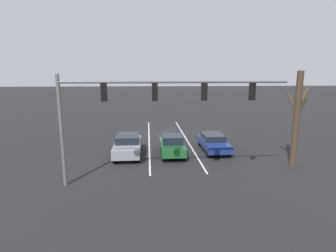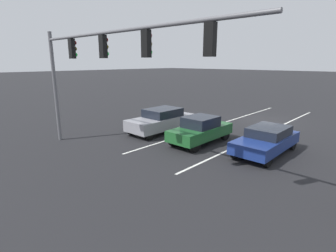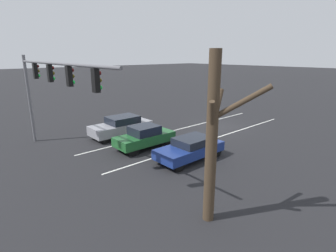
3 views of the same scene
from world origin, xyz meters
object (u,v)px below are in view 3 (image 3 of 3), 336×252
at_px(car_gray_rightlane_front, 121,126).
at_px(car_darkgreen_midlane_front, 145,137).
at_px(bare_tree_near, 213,136).
at_px(car_navy_leftlane_front, 190,148).
at_px(traffic_signal_gantry, 48,81).

height_order(car_gray_rightlane_front, car_darkgreen_midlane_front, same).
bearing_deg(car_gray_rightlane_front, bare_tree_near, 164.70).
relative_size(car_navy_leftlane_front, traffic_signal_gantry, 0.35).
relative_size(car_navy_leftlane_front, car_darkgreen_midlane_front, 1.06).
distance_m(car_navy_leftlane_front, car_gray_rightlane_front, 6.90).
bearing_deg(car_gray_rightlane_front, car_navy_leftlane_front, -175.13).
xyz_separation_m(car_navy_leftlane_front, traffic_signal_gantry, (5.45, 6.05, 4.00)).
xyz_separation_m(car_darkgreen_midlane_front, bare_tree_near, (-8.13, 2.89, 2.56)).
xyz_separation_m(car_gray_rightlane_front, bare_tree_near, (-11.52, 3.15, 2.56)).
distance_m(car_darkgreen_midlane_front, traffic_signal_gantry, 6.82).
height_order(car_navy_leftlane_front, car_darkgreen_midlane_front, car_darkgreen_midlane_front).
relative_size(car_gray_rightlane_front, bare_tree_near, 0.74).
xyz_separation_m(car_darkgreen_midlane_front, traffic_signal_gantry, (1.97, 5.21, 3.94)).
relative_size(car_navy_leftlane_front, car_gray_rightlane_front, 0.93).
relative_size(traffic_signal_gantry, bare_tree_near, 1.97).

